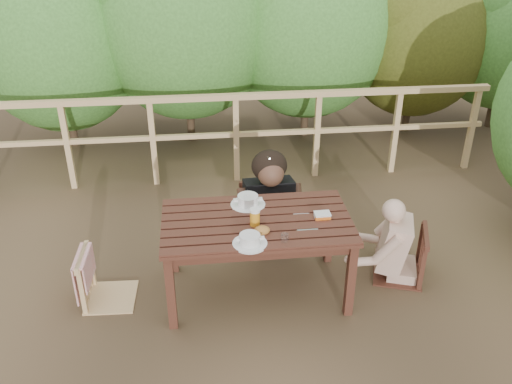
{
  "coord_description": "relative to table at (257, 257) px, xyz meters",
  "views": [
    {
      "loc": [
        -0.41,
        -3.58,
        2.92
      ],
      "look_at": [
        0.0,
        0.05,
        0.9
      ],
      "focal_mm": 38.88,
      "sensor_mm": 36.0,
      "label": 1
    }
  ],
  "objects": [
    {
      "name": "table",
      "position": [
        0.0,
        0.0,
        0.0
      ],
      "size": [
        1.45,
        0.82,
        0.67
      ],
      "primitive_type": "cube",
      "color": "#3C1E15",
      "rests_on": "ground"
    },
    {
      "name": "bread_roll",
      "position": [
        0.02,
        -0.19,
        0.37
      ],
      "size": [
        0.12,
        0.09,
        0.07
      ],
      "primitive_type": "ellipsoid",
      "color": "#AF6A2F",
      "rests_on": "table"
    },
    {
      "name": "ground",
      "position": [
        0.0,
        0.0,
        -0.34
      ],
      "size": [
        60.0,
        60.0,
        0.0
      ],
      "primitive_type": "plane",
      "color": "brown",
      "rests_on": "ground"
    },
    {
      "name": "chair_far",
      "position": [
        0.18,
        0.86,
        0.1
      ],
      "size": [
        0.47,
        0.47,
        0.88
      ],
      "primitive_type": "cube",
      "rotation": [
        0.0,
        0.0,
        0.07
      ],
      "color": "#3C1E15",
      "rests_on": "ground"
    },
    {
      "name": "railing",
      "position": [
        0.0,
        2.0,
        0.17
      ],
      "size": [
        5.6,
        0.1,
        1.01
      ],
      "primitive_type": "cube",
      "color": "tan",
      "rests_on": "ground"
    },
    {
      "name": "woman",
      "position": [
        0.18,
        0.88,
        0.37
      ],
      "size": [
        0.62,
        0.74,
        1.42
      ],
      "primitive_type": null,
      "rotation": [
        0.0,
        0.0,
        3.21
      ],
      "color": "black",
      "rests_on": "ground"
    },
    {
      "name": "chair_left",
      "position": [
        -1.18,
        0.04,
        0.07
      ],
      "size": [
        0.42,
        0.42,
        0.82
      ],
      "primitive_type": "cube",
      "rotation": [
        0.0,
        0.0,
        1.53
      ],
      "color": "tan",
      "rests_on": "ground"
    },
    {
      "name": "diner_right",
      "position": [
        1.25,
        0.08,
        0.25
      ],
      "size": [
        0.7,
        0.63,
        1.17
      ],
      "primitive_type": null,
      "rotation": [
        0.0,
        0.0,
        1.25
      ],
      "color": "tan",
      "rests_on": "ground"
    },
    {
      "name": "soup_far",
      "position": [
        -0.04,
        0.24,
        0.38
      ],
      "size": [
        0.28,
        0.28,
        0.09
      ],
      "primitive_type": "cylinder",
      "color": "silver",
      "rests_on": "table"
    },
    {
      "name": "soup_near",
      "position": [
        -0.08,
        -0.31,
        0.38
      ],
      "size": [
        0.25,
        0.25,
        0.08
      ],
      "primitive_type": "cylinder",
      "color": "silver",
      "rests_on": "table"
    },
    {
      "name": "beer_glass",
      "position": [
        -0.02,
        -0.07,
        0.41
      ],
      "size": [
        0.08,
        0.08,
        0.15
      ],
      "primitive_type": "cylinder",
      "color": "orange",
      "rests_on": "table"
    },
    {
      "name": "chair_right",
      "position": [
        1.22,
        0.08,
        0.08
      ],
      "size": [
        0.53,
        0.53,
        0.84
      ],
      "primitive_type": "cube",
      "rotation": [
        0.0,
        0.0,
        -1.89
      ],
      "color": "#3C1E15",
      "rests_on": "ground"
    },
    {
      "name": "butter_tub",
      "position": [
        0.5,
        -0.02,
        0.36
      ],
      "size": [
        0.13,
        0.09,
        0.05
      ],
      "primitive_type": "cube",
      "rotation": [
        0.0,
        0.0,
        0.02
      ],
      "color": "silver",
      "rests_on": "table"
    },
    {
      "name": "tumbler",
      "position": [
        0.17,
        -0.31,
        0.37
      ],
      "size": [
        0.06,
        0.06,
        0.07
      ],
      "primitive_type": "cylinder",
      "color": "white",
      "rests_on": "table"
    }
  ]
}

